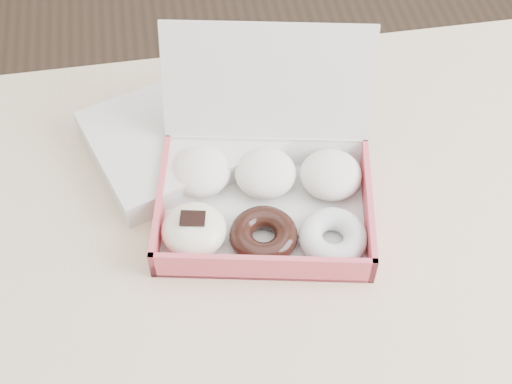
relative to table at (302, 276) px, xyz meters
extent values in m
cube|color=tan|center=(0.00, 0.00, 0.06)|extent=(1.20, 0.80, 0.04)
cube|color=silver|center=(-0.05, 0.06, 0.08)|extent=(0.32, 0.26, 0.01)
cube|color=#D24955|center=(-0.06, -0.04, 0.10)|extent=(0.28, 0.06, 0.05)
cube|color=silver|center=(-0.03, 0.16, 0.10)|extent=(0.28, 0.06, 0.05)
cube|color=#D24955|center=(-0.18, 0.08, 0.10)|extent=(0.05, 0.21, 0.05)
cube|color=#D24955|center=(0.09, 0.03, 0.10)|extent=(0.05, 0.21, 0.05)
cube|color=silver|center=(-0.02, 0.18, 0.18)|extent=(0.29, 0.13, 0.20)
ellipsoid|color=white|center=(-0.12, 0.12, 0.11)|extent=(0.10, 0.10, 0.05)
ellipsoid|color=white|center=(-0.04, 0.11, 0.11)|extent=(0.10, 0.10, 0.05)
ellipsoid|color=white|center=(0.05, 0.09, 0.11)|extent=(0.10, 0.10, 0.05)
ellipsoid|color=beige|center=(-0.14, 0.03, 0.11)|extent=(0.10, 0.10, 0.05)
cube|color=black|center=(-0.14, 0.03, 0.13)|extent=(0.04, 0.03, 0.00)
torus|color=black|center=(-0.05, 0.01, 0.10)|extent=(0.11, 0.11, 0.03)
torus|color=silver|center=(0.03, -0.01, 0.10)|extent=(0.11, 0.11, 0.03)
cube|color=silver|center=(-0.14, 0.20, 0.10)|extent=(0.31, 0.27, 0.04)
camera|label=1|loc=(-0.15, -0.51, 0.86)|focal=50.00mm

